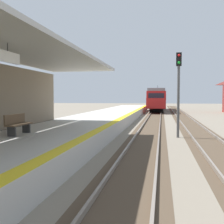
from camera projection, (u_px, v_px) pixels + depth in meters
The scene contains 6 objects.
station_platform at pixel (54, 138), 13.48m from camera, with size 5.00×80.00×0.91m.
track_pair_nearest_platform at pixel (147, 137), 16.62m from camera, with size 2.34×120.00×0.16m.
track_pair_middle at pixel (205, 139), 16.01m from camera, with size 2.34×120.00×0.16m.
approaching_train at pixel (157, 99), 48.86m from camera, with size 2.93×19.60×4.76m.
rail_signal_post at pixel (179, 86), 16.54m from camera, with size 0.32×0.34×5.20m.
platform_bench at pixel (18, 124), 11.53m from camera, with size 0.45×1.60×0.88m.
Camera 1 is at (2.79, 3.37, 2.51)m, focal length 43.39 mm.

